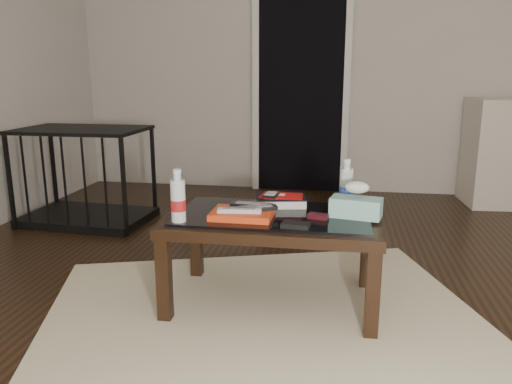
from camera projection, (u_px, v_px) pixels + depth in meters
ground at (339, 308)px, 2.42m from camera, size 5.00×5.00×0.00m
doorway at (301, 82)px, 4.61m from camera, size 0.90×0.08×2.07m
coffee_table at (273, 226)px, 2.38m from camera, size 1.00×0.60×0.46m
rug at (263, 314)px, 2.35m from camera, size 2.36×2.04×0.01m
pet_crate at (87, 192)px, 3.77m from camera, size 0.94×0.66×0.71m
magazines at (242, 214)px, 2.30m from camera, size 0.28×0.21×0.03m
remote_silver at (239, 210)px, 2.27m from camera, size 0.20×0.07×0.02m
remote_black_front at (256, 208)px, 2.30m from camera, size 0.20×0.12×0.02m
remote_black_back at (252, 205)px, 2.36m from camera, size 0.20×0.06×0.02m
textbook at (281, 200)px, 2.52m from camera, size 0.28×0.24×0.05m
dvd_mailers at (280, 195)px, 2.51m from camera, size 0.20×0.15×0.01m
ipod at (271, 195)px, 2.48m from camera, size 0.08×0.11×0.02m
flip_phone at (318, 216)px, 2.28m from camera, size 0.10×0.07×0.02m
wallet at (296, 225)px, 2.15m from camera, size 0.13×0.08×0.02m
water_bottle_left at (178, 196)px, 2.21m from camera, size 0.07×0.07×0.24m
water_bottle_right at (346, 183)px, 2.47m from camera, size 0.07×0.07×0.24m
tissue_box at (356, 207)px, 2.30m from camera, size 0.25×0.17×0.09m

